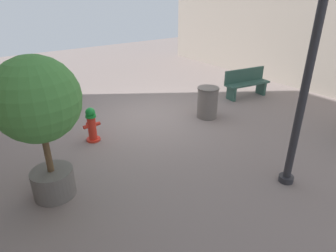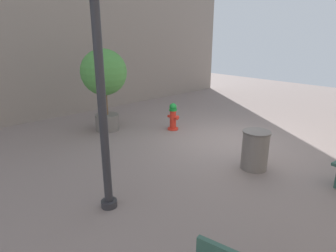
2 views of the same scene
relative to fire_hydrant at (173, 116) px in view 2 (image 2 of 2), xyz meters
name	(u,v)px [view 2 (image 2 of 2)]	position (x,y,z in m)	size (l,w,h in m)	color
ground_plane	(231,142)	(-1.95, -0.43, -0.43)	(23.40, 23.40, 0.00)	gray
fire_hydrant	(173,116)	(0.00, 0.00, 0.00)	(0.42, 0.40, 0.87)	red
planter_tree	(104,77)	(1.40, 1.57, 1.25)	(1.39, 1.39, 2.53)	slate
street_lamp	(100,75)	(-2.35, 3.81, 1.89)	(0.36, 0.36, 3.72)	#2D2D33
trash_bin	(255,150)	(-3.27, 0.58, 0.01)	(0.61, 0.61, 0.89)	slate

